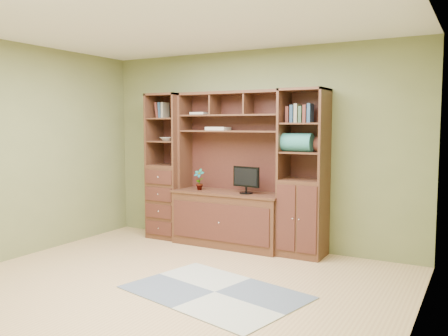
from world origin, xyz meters
The scene contains 11 objects.
room centered at (0.00, 0.00, 1.30)m, with size 4.60×4.10×2.64m.
center_hutch centered at (-0.26, 1.73, 1.02)m, with size 1.54×0.53×2.05m, color #4A291A.
left_tower centered at (-1.26, 1.77, 1.02)m, with size 0.50×0.45×2.05m, color #4A291A.
right_tower centered at (0.76, 1.77, 1.02)m, with size 0.55×0.45×2.05m, color #4A291A.
rug centered at (0.47, 0.11, 0.01)m, with size 1.65×1.10×0.01m, color gray.
monitor centered at (0.02, 1.70, 0.97)m, with size 0.39×0.17×0.48m, color black.
orchid centered at (-0.69, 1.70, 0.87)m, with size 0.15×0.10×0.29m, color #AE6C3B.
magazines centered at (-0.47, 1.82, 1.56)m, with size 0.29×0.21×0.04m, color #BFB3A3.
bowl centered at (-1.27, 1.77, 1.41)m, with size 0.20×0.20×0.05m, color beige.
blanket_teal centered at (0.69, 1.73, 1.40)m, with size 0.39×0.22×0.22m, color #2C746D.
blanket_red centered at (0.87, 1.85, 1.38)m, with size 0.32×0.18×0.18m, color brown.
Camera 1 is at (2.69, -3.73, 1.62)m, focal length 38.00 mm.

